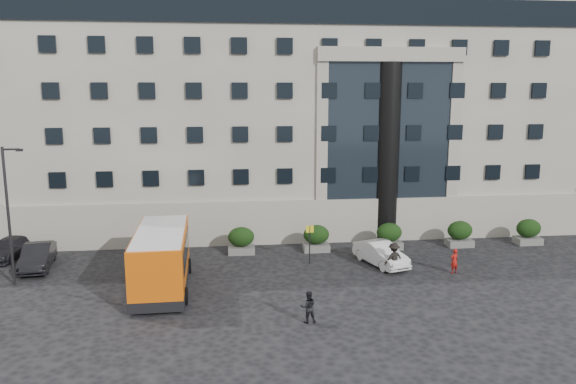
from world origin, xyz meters
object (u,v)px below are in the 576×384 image
Objects in this scene: hedge_b at (241,240)px; parked_car_c at (9,248)px; bus_stop_sign at (310,238)px; pedestrian_c at (394,258)px; white_taxi at (381,254)px; street_lamp at (9,211)px; hedge_d at (389,236)px; minibus at (161,257)px; parked_car_b at (38,257)px; pedestrian_a at (454,261)px; hedge_a at (164,243)px; pedestrian_b at (308,307)px; hedge_f at (528,231)px; hedge_c at (316,238)px; red_truck at (73,211)px; hedge_e at (460,234)px; parked_car_d at (7,222)px.

hedge_b is 15.48m from parked_car_c.
pedestrian_c is at bearing -27.54° from bus_stop_sign.
bus_stop_sign is at bearing 151.66° from white_taxi.
street_lamp reaches higher than pedestrian_c.
minibus is at bearing -157.19° from hedge_d.
parked_car_c is at bearing 128.54° from parked_car_b.
white_taxi is 4.53m from pedestrian_a.
minibus reaches higher than pedestrian_a.
hedge_a is 1.15× the size of pedestrian_b.
hedge_f is 34.45m from street_lamp.
street_lamp is at bearing -165.33° from hedge_c.
parked_car_c is at bearing -96.39° from red_truck.
parked_car_b and pedestrian_a have the same top height.
parked_car_b is at bearing -176.42° from hedge_e.
pedestrian_a is (31.00, -13.88, 0.02)m from parked_car_d.
hedge_a is 0.23× the size of street_lamp.
minibus is at bearing -85.22° from hedge_a.
street_lamp is at bearing -171.95° from hedge_f.
street_lamp is at bearing -170.52° from hedge_e.
hedge_a is 9.89m from street_lamp.
parked_car_b is at bearing 156.55° from white_taxi.
parked_car_c is at bearing -31.15° from pedestrian_c.
parked_car_b is (-23.22, -1.78, -0.16)m from hedge_d.
hedge_f is 0.73× the size of bus_stop_sign.
parked_car_c is (-19.76, 3.58, -1.08)m from bus_stop_sign.
minibus is 4.21× the size of pedestrian_c.
red_truck reaches higher than hedge_b.
pedestrian_b is at bearing -122.40° from hedge_d.
parked_car_b is 3.03× the size of pedestrian_a.
red_truck is (-17.61, 11.79, -0.38)m from bus_stop_sign.
hedge_f is at bearing 8.05° from street_lamp.
street_lamp is 4.16× the size of pedestrian_c.
pedestrian_c is (14.30, -5.30, 0.03)m from hedge_a.
parked_car_d is 30.46m from pedestrian_c.
parked_car_d is 1.21× the size of white_taxi.
hedge_c reaches higher than pedestrian_a.
hedge_b is 1.19× the size of pedestrian_a.
minibus is at bearing -166.03° from hedge_f.
hedge_a is 15.26m from pedestrian_c.
pedestrian_c reaches higher than pedestrian_b.
white_taxi is (22.11, -12.55, -0.61)m from red_truck.
parked_car_b is 21.69m from white_taxi.
bus_stop_sign reaches higher than parked_car_c.
hedge_f is at bearing 0.00° from hedge_b.
minibus is 9.40m from parked_car_b.
hedge_d is 23.28m from parked_car_b.
hedge_a is 12.11m from red_truck.
hedge_d is (5.20, 0.00, 0.00)m from hedge_c.
minibus reaches higher than parked_car_b.
pedestrian_c is (24.56, -6.08, 0.31)m from parked_car_c.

